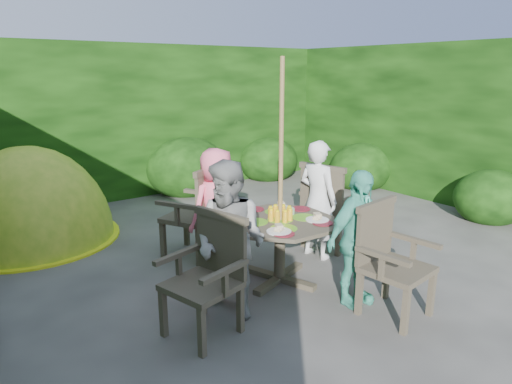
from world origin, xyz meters
TOP-DOWN VIEW (x-y plane):
  - ground at (0.00, 0.00)m, footprint 60.00×60.00m
  - hedge_enclosure at (0.00, 1.33)m, footprint 9.00×9.00m
  - patio_table at (-0.35, -0.35)m, footprint 1.43×1.43m
  - parasol_pole at (-0.35, -0.35)m, footprint 0.06×0.06m
  - garden_chair_right at (0.68, 0.00)m, footprint 0.67×0.72m
  - garden_chair_left at (-1.38, -0.72)m, footprint 0.62×0.67m
  - garden_chair_back at (-0.69, 0.68)m, footprint 0.80×0.77m
  - garden_chair_front at (0.02, -1.39)m, footprint 0.62×0.57m
  - child_right at (0.41, -0.10)m, footprint 0.39×0.53m
  - child_left at (-1.11, -0.61)m, footprint 0.74×0.82m
  - child_back at (-0.61, 0.40)m, footprint 0.66×0.46m
  - child_front at (-0.09, -1.11)m, footprint 0.75×0.35m
  - dome_tent at (-2.11, 2.39)m, footprint 2.42×2.42m

SIDE VIEW (x-z plane):
  - ground at x=0.00m, z-range 0.00..0.00m
  - dome_tent at x=-2.11m, z-range -1.19..1.19m
  - garden_chair_left at x=-1.38m, z-range 0.03..0.97m
  - garden_chair_front at x=0.02m, z-range 0.03..0.98m
  - garden_chair_right at x=0.68m, z-range 0.03..1.04m
  - garden_chair_back at x=-0.69m, z-range 0.03..1.06m
  - patio_table at x=-0.35m, z-range 0.16..0.94m
  - child_front at x=-0.09m, z-range 0.00..1.25m
  - child_back at x=-0.61m, z-range 0.00..1.29m
  - child_right at x=0.41m, z-range 0.00..1.34m
  - child_left at x=-1.11m, z-range 0.00..1.37m
  - parasol_pole at x=-0.35m, z-range 0.00..2.20m
  - hedge_enclosure at x=0.00m, z-range 0.00..2.50m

